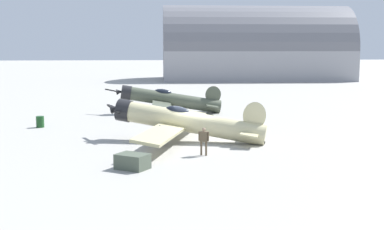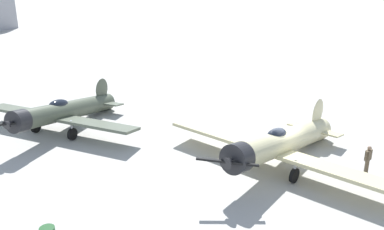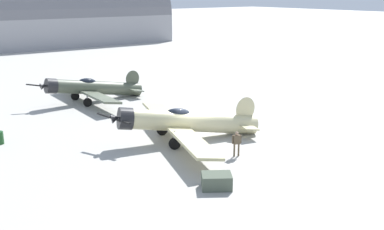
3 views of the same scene
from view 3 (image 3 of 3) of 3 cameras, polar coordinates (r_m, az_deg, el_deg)
name	(u,v)px [view 3 (image 3 of 3)]	position (r m, az deg, el deg)	size (l,w,h in m)	color
ground_plane	(192,139)	(31.87, 0.00, -3.12)	(400.00, 400.00, 0.00)	#A8A59E
airplane_foreground	(185,122)	(31.31, -0.92, -0.90)	(10.78, 13.47, 2.96)	beige
airplane_mid_apron	(92,88)	(43.43, -12.69, 3.40)	(11.13, 11.72, 2.79)	#4C5442
ground_crew_mechanic	(237,141)	(28.50, 5.74, -3.38)	(0.60, 0.37, 1.65)	brown
equipment_crate	(217,181)	(24.15, 3.17, -8.45)	(1.97, 1.85, 0.80)	#4C5647
distant_hangar	(77,19)	(94.66, -14.53, 11.82)	(35.25, 18.10, 16.95)	#939399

